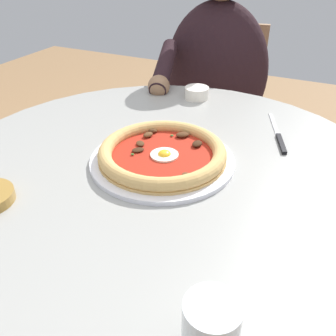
% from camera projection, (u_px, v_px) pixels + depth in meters
% --- Properties ---
extents(dining_table, '(1.01, 1.01, 0.74)m').
position_uv_depth(dining_table, '(163.00, 218.00, 0.87)').
color(dining_table, '#999993').
rests_on(dining_table, ground).
extents(pizza_on_plate, '(0.32, 0.32, 0.04)m').
position_uv_depth(pizza_on_plate, '(162.00, 154.00, 0.79)').
color(pizza_on_plate, white).
rests_on(pizza_on_plate, dining_table).
extents(water_glass, '(0.07, 0.07, 0.09)m').
position_uv_depth(water_glass, '(210.00, 334.00, 0.41)').
color(water_glass, silver).
rests_on(water_glass, dining_table).
extents(steak_knife, '(0.09, 0.22, 0.01)m').
position_uv_depth(steak_knife, '(279.00, 137.00, 0.89)').
color(steak_knife, silver).
rests_on(steak_knife, dining_table).
extents(ramekin_capers, '(0.07, 0.07, 0.03)m').
position_uv_depth(ramekin_capers, '(197.00, 92.00, 1.11)').
color(ramekin_capers, white).
rests_on(ramekin_capers, dining_table).
extents(diner_person, '(0.42, 0.53, 1.15)m').
position_uv_depth(diner_person, '(212.00, 121.00, 1.50)').
color(diner_person, '#282833').
rests_on(diner_person, ground).
extents(cafe_chair_diner, '(0.45, 0.45, 0.86)m').
position_uv_depth(cafe_chair_diner, '(218.00, 106.00, 1.61)').
color(cafe_chair_diner, '#957050').
rests_on(cafe_chair_diner, ground).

